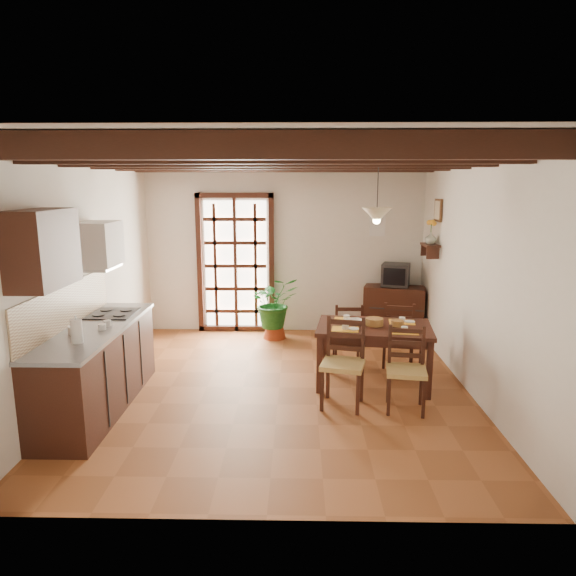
{
  "coord_description": "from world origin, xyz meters",
  "views": [
    {
      "loc": [
        0.23,
        -5.84,
        2.43
      ],
      "look_at": [
        0.1,
        0.4,
        1.15
      ],
      "focal_mm": 32.0,
      "sensor_mm": 36.0,
      "label": 1
    }
  ],
  "objects_px": {
    "kitchen_counter": "(97,367)",
    "chair_near_right": "(406,385)",
    "sideboard": "(394,311)",
    "crt_tv": "(396,275)",
    "dining_table": "(374,333)",
    "chair_far_right": "(398,346)",
    "potted_plant": "(274,303)",
    "chair_far_left": "(347,344)",
    "chair_near_left": "(343,379)",
    "pendant_lamp": "(377,214)"
  },
  "relations": [
    {
      "from": "kitchen_counter",
      "to": "chair_near_right",
      "type": "bearing_deg",
      "value": 0.26
    },
    {
      "from": "sideboard",
      "to": "crt_tv",
      "type": "relative_size",
      "value": 1.88
    },
    {
      "from": "kitchen_counter",
      "to": "dining_table",
      "type": "relative_size",
      "value": 1.54
    },
    {
      "from": "kitchen_counter",
      "to": "chair_far_right",
      "type": "height_order",
      "value": "kitchen_counter"
    },
    {
      "from": "dining_table",
      "to": "chair_far_right",
      "type": "height_order",
      "value": "chair_far_right"
    },
    {
      "from": "dining_table",
      "to": "chair_far_right",
      "type": "relative_size",
      "value": 1.62
    },
    {
      "from": "kitchen_counter",
      "to": "chair_far_right",
      "type": "xyz_separation_m",
      "value": [
        3.53,
        1.4,
        -0.19
      ]
    },
    {
      "from": "chair_far_right",
      "to": "potted_plant",
      "type": "xyz_separation_m",
      "value": [
        -1.72,
        1.23,
        0.29
      ]
    },
    {
      "from": "dining_table",
      "to": "chair_far_left",
      "type": "bearing_deg",
      "value": 115.92
    },
    {
      "from": "chair_near_left",
      "to": "crt_tv",
      "type": "xyz_separation_m",
      "value": [
        1.06,
        2.71,
        0.69
      ]
    },
    {
      "from": "pendant_lamp",
      "to": "kitchen_counter",
      "type": "bearing_deg",
      "value": -164.68
    },
    {
      "from": "kitchen_counter",
      "to": "dining_table",
      "type": "xyz_separation_m",
      "value": [
        3.1,
        0.75,
        0.17
      ]
    },
    {
      "from": "sideboard",
      "to": "pendant_lamp",
      "type": "bearing_deg",
      "value": -93.34
    },
    {
      "from": "kitchen_counter",
      "to": "chair_far_left",
      "type": "xyz_separation_m",
      "value": [
        2.86,
        1.49,
        -0.21
      ]
    },
    {
      "from": "chair_near_right",
      "to": "sideboard",
      "type": "distance_m",
      "value": 2.84
    },
    {
      "from": "chair_far_left",
      "to": "chair_near_right",
      "type": "bearing_deg",
      "value": 108.1
    },
    {
      "from": "kitchen_counter",
      "to": "potted_plant",
      "type": "bearing_deg",
      "value": 55.43
    },
    {
      "from": "dining_table",
      "to": "chair_near_left",
      "type": "distance_m",
      "value": 0.84
    },
    {
      "from": "chair_near_left",
      "to": "chair_near_right",
      "type": "bearing_deg",
      "value": 5.85
    },
    {
      "from": "kitchen_counter",
      "to": "sideboard",
      "type": "relative_size",
      "value": 2.36
    },
    {
      "from": "chair_near_left",
      "to": "chair_far_right",
      "type": "relative_size",
      "value": 1.08
    },
    {
      "from": "kitchen_counter",
      "to": "dining_table",
      "type": "height_order",
      "value": "kitchen_counter"
    },
    {
      "from": "dining_table",
      "to": "potted_plant",
      "type": "distance_m",
      "value": 2.28
    },
    {
      "from": "chair_far_right",
      "to": "pendant_lamp",
      "type": "bearing_deg",
      "value": 62.9
    },
    {
      "from": "chair_far_right",
      "to": "dining_table",
      "type": "bearing_deg",
      "value": 67.45
    },
    {
      "from": "kitchen_counter",
      "to": "potted_plant",
      "type": "relative_size",
      "value": 1.06
    },
    {
      "from": "chair_near_left",
      "to": "potted_plant",
      "type": "relative_size",
      "value": 0.46
    },
    {
      "from": "chair_near_right",
      "to": "pendant_lamp",
      "type": "bearing_deg",
      "value": 115.09
    },
    {
      "from": "potted_plant",
      "to": "kitchen_counter",
      "type": "bearing_deg",
      "value": -124.57
    },
    {
      "from": "dining_table",
      "to": "chair_near_right",
      "type": "distance_m",
      "value": 0.85
    },
    {
      "from": "crt_tv",
      "to": "potted_plant",
      "type": "distance_m",
      "value": 1.98
    },
    {
      "from": "chair_near_left",
      "to": "sideboard",
      "type": "distance_m",
      "value": 2.92
    },
    {
      "from": "sideboard",
      "to": "pendant_lamp",
      "type": "relative_size",
      "value": 1.13
    },
    {
      "from": "dining_table",
      "to": "chair_near_left",
      "type": "height_order",
      "value": "chair_near_left"
    },
    {
      "from": "kitchen_counter",
      "to": "chair_near_left",
      "type": "height_order",
      "value": "kitchen_counter"
    },
    {
      "from": "chair_near_right",
      "to": "crt_tv",
      "type": "bearing_deg",
      "value": 90.79
    },
    {
      "from": "dining_table",
      "to": "sideboard",
      "type": "bearing_deg",
      "value": 80.55
    },
    {
      "from": "sideboard",
      "to": "pendant_lamp",
      "type": "xyz_separation_m",
      "value": [
        -0.63,
        -1.97,
        1.67
      ]
    },
    {
      "from": "chair_near_left",
      "to": "chair_far_right",
      "type": "distance_m",
      "value": 1.55
    },
    {
      "from": "chair_near_right",
      "to": "chair_far_right",
      "type": "xyz_separation_m",
      "value": [
        0.18,
        1.38,
        -0.0
      ]
    },
    {
      "from": "chair_far_right",
      "to": "sideboard",
      "type": "distance_m",
      "value": 1.45
    },
    {
      "from": "potted_plant",
      "to": "dining_table",
      "type": "bearing_deg",
      "value": -55.34
    },
    {
      "from": "chair_near_left",
      "to": "chair_far_right",
      "type": "height_order",
      "value": "chair_near_left"
    },
    {
      "from": "kitchen_counter",
      "to": "dining_table",
      "type": "distance_m",
      "value": 3.2
    },
    {
      "from": "sideboard",
      "to": "crt_tv",
      "type": "xyz_separation_m",
      "value": [
        0.0,
        -0.01,
        0.59
      ]
    },
    {
      "from": "kitchen_counter",
      "to": "pendant_lamp",
      "type": "relative_size",
      "value": 2.66
    },
    {
      "from": "crt_tv",
      "to": "sideboard",
      "type": "bearing_deg",
      "value": 107.13
    },
    {
      "from": "kitchen_counter",
      "to": "potted_plant",
      "type": "distance_m",
      "value": 3.19
    },
    {
      "from": "chair_near_right",
      "to": "potted_plant",
      "type": "distance_m",
      "value": 3.04
    },
    {
      "from": "chair_far_left",
      "to": "pendant_lamp",
      "type": "xyz_separation_m",
      "value": [
        0.25,
        -0.64,
        1.81
      ]
    }
  ]
}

